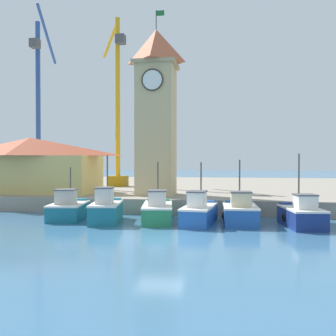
# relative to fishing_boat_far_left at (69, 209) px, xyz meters

# --- Properties ---
(ground_plane) EXTENTS (300.00, 300.00, 0.00)m
(ground_plane) POSITION_rel_fishing_boat_far_left_xyz_m (7.53, -5.60, -0.74)
(ground_plane) COLOR #386689
(quay_wharf) EXTENTS (120.00, 40.00, 1.16)m
(quay_wharf) POSITION_rel_fishing_boat_far_left_xyz_m (7.53, 23.18, -0.16)
(quay_wharf) COLOR gray
(quay_wharf) RESTS_ON ground
(fishing_boat_far_left) EXTENTS (2.78, 4.46, 3.63)m
(fishing_boat_far_left) POSITION_rel_fishing_boat_far_left_xyz_m (0.00, 0.00, 0.00)
(fishing_boat_far_left) COLOR #196B7F
(fishing_boat_far_left) RESTS_ON ground
(fishing_boat_left_outer) EXTENTS (2.47, 4.46, 4.45)m
(fishing_boat_left_outer) POSITION_rel_fishing_boat_far_left_xyz_m (3.00, -0.83, 0.09)
(fishing_boat_left_outer) COLOR #196B7F
(fishing_boat_left_outer) RESTS_ON ground
(fishing_boat_left_inner) EXTENTS (2.71, 5.28, 3.99)m
(fishing_boat_left_inner) POSITION_rel_fishing_boat_far_left_xyz_m (6.31, 0.05, 0.01)
(fishing_boat_left_inner) COLOR #237A4C
(fishing_boat_left_inner) RESTS_ON ground
(fishing_boat_mid_left) EXTENTS (2.21, 5.06, 3.98)m
(fishing_boat_mid_left) POSITION_rel_fishing_boat_far_left_xyz_m (9.15, -0.42, 0.02)
(fishing_boat_mid_left) COLOR #2356A8
(fishing_boat_mid_left) RESTS_ON ground
(fishing_boat_center) EXTENTS (2.37, 4.30, 4.15)m
(fishing_boat_center) POSITION_rel_fishing_boat_far_left_xyz_m (11.77, -0.05, 0.02)
(fishing_boat_center) COLOR #2356A8
(fishing_boat_center) RESTS_ON ground
(fishing_boat_mid_right) EXTENTS (2.58, 4.40, 4.53)m
(fishing_boat_mid_right) POSITION_rel_fishing_boat_far_left_xyz_m (15.49, -0.59, 0.01)
(fishing_boat_mid_right) COLOR navy
(fishing_boat_mid_right) RESTS_ON ground
(clock_tower) EXTENTS (3.59, 3.59, 15.71)m
(clock_tower) POSITION_rel_fishing_boat_far_left_xyz_m (4.81, 7.18, 7.89)
(clock_tower) COLOR tan
(clock_tower) RESTS_ON quay_wharf
(warehouse_left) EXTENTS (12.55, 5.91, 5.05)m
(warehouse_left) POSITION_rel_fishing_boat_far_left_xyz_m (-7.13, 7.78, 3.01)
(warehouse_left) COLOR tan
(warehouse_left) RESTS_ON quay_wharf
(port_crane_near) EXTENTS (3.06, 10.37, 21.74)m
(port_crane_near) POSITION_rel_fishing_boat_far_left_xyz_m (-11.81, 18.43, 8.50)
(port_crane_near) COLOR navy
(port_crane_near) RESTS_ON quay_wharf
(port_crane_far) EXTENTS (4.87, 7.58, 19.11)m
(port_crane_far) POSITION_rel_fishing_boat_far_left_xyz_m (-1.74, 17.51, 7.91)
(port_crane_far) COLOR #976E11
(port_crane_far) RESTS_ON quay_wharf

